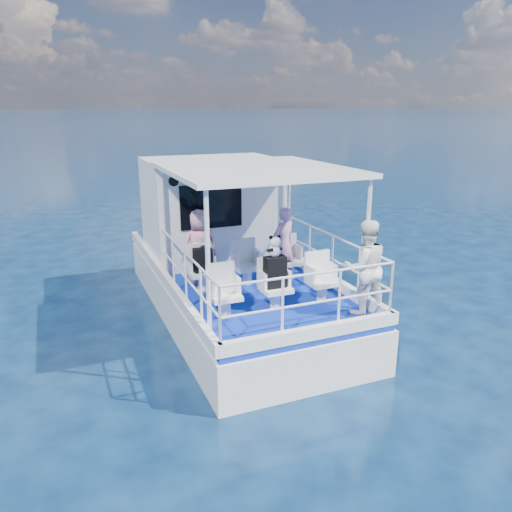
# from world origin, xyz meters

# --- Properties ---
(ground) EXTENTS (2000.00, 2000.00, 0.00)m
(ground) POSITION_xyz_m (0.00, 0.00, 0.00)
(ground) COLOR #071A37
(ground) RESTS_ON ground
(hull) EXTENTS (3.00, 7.00, 1.60)m
(hull) POSITION_xyz_m (0.00, 1.00, 0.00)
(hull) COLOR white
(hull) RESTS_ON ground
(deck) EXTENTS (2.90, 6.90, 0.10)m
(deck) POSITION_xyz_m (0.00, 1.00, 0.85)
(deck) COLOR navy
(deck) RESTS_ON hull
(cabin) EXTENTS (2.85, 2.00, 2.20)m
(cabin) POSITION_xyz_m (0.00, 2.30, 2.00)
(cabin) COLOR white
(cabin) RESTS_ON deck
(canopy) EXTENTS (3.00, 3.20, 0.08)m
(canopy) POSITION_xyz_m (0.00, -0.20, 3.14)
(canopy) COLOR white
(canopy) RESTS_ON cabin
(canopy_posts) EXTENTS (2.77, 2.97, 2.20)m
(canopy_posts) POSITION_xyz_m (0.00, -0.25, 2.00)
(canopy_posts) COLOR white
(canopy_posts) RESTS_ON deck
(railings) EXTENTS (2.84, 3.59, 1.00)m
(railings) POSITION_xyz_m (0.00, -0.58, 1.40)
(railings) COLOR white
(railings) RESTS_ON deck
(seat_port_fwd) EXTENTS (0.48, 0.46, 0.38)m
(seat_port_fwd) POSITION_xyz_m (-0.90, 0.20, 1.09)
(seat_port_fwd) COLOR white
(seat_port_fwd) RESTS_ON deck
(seat_center_fwd) EXTENTS (0.48, 0.46, 0.38)m
(seat_center_fwd) POSITION_xyz_m (0.00, 0.20, 1.09)
(seat_center_fwd) COLOR white
(seat_center_fwd) RESTS_ON deck
(seat_stbd_fwd) EXTENTS (0.48, 0.46, 0.38)m
(seat_stbd_fwd) POSITION_xyz_m (0.90, 0.20, 1.09)
(seat_stbd_fwd) COLOR white
(seat_stbd_fwd) RESTS_ON deck
(seat_port_aft) EXTENTS (0.48, 0.46, 0.38)m
(seat_port_aft) POSITION_xyz_m (-0.90, -1.10, 1.09)
(seat_port_aft) COLOR white
(seat_port_aft) RESTS_ON deck
(seat_center_aft) EXTENTS (0.48, 0.46, 0.38)m
(seat_center_aft) POSITION_xyz_m (0.00, -1.10, 1.09)
(seat_center_aft) COLOR white
(seat_center_aft) RESTS_ON deck
(seat_stbd_aft) EXTENTS (0.48, 0.46, 0.38)m
(seat_stbd_aft) POSITION_xyz_m (0.90, -1.10, 1.09)
(seat_stbd_aft) COLOR white
(seat_stbd_aft) RESTS_ON deck
(passenger_port_fwd) EXTENTS (0.55, 0.40, 1.45)m
(passenger_port_fwd) POSITION_xyz_m (-0.82, 0.56, 1.63)
(passenger_port_fwd) COLOR pink
(passenger_port_fwd) RESTS_ON deck
(passenger_stbd_fwd) EXTENTS (0.62, 0.51, 1.46)m
(passenger_stbd_fwd) POSITION_xyz_m (0.73, 0.13, 1.63)
(passenger_stbd_fwd) COLOR #EB98C3
(passenger_stbd_fwd) RESTS_ON deck
(passenger_stbd_aft) EXTENTS (0.84, 0.70, 1.57)m
(passenger_stbd_aft) POSITION_xyz_m (1.25, -1.83, 1.69)
(passenger_stbd_aft) COLOR white
(passenger_stbd_aft) RESTS_ON deck
(backpack_port) EXTENTS (0.33, 0.19, 0.44)m
(backpack_port) POSITION_xyz_m (-0.89, 0.15, 1.50)
(backpack_port) COLOR black
(backpack_port) RESTS_ON seat_port_fwd
(backpack_center) EXTENTS (0.35, 0.20, 0.53)m
(backpack_center) POSITION_xyz_m (-0.02, -1.11, 1.55)
(backpack_center) COLOR black
(backpack_center) RESTS_ON seat_center_aft
(compact_camera) EXTENTS (0.10, 0.06, 0.06)m
(compact_camera) POSITION_xyz_m (-0.87, 0.13, 1.75)
(compact_camera) COLOR black
(compact_camera) RESTS_ON backpack_port
(panda) EXTENTS (0.23, 0.19, 0.36)m
(panda) POSITION_xyz_m (-0.02, -1.09, 1.99)
(panda) COLOR silver
(panda) RESTS_ON backpack_center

